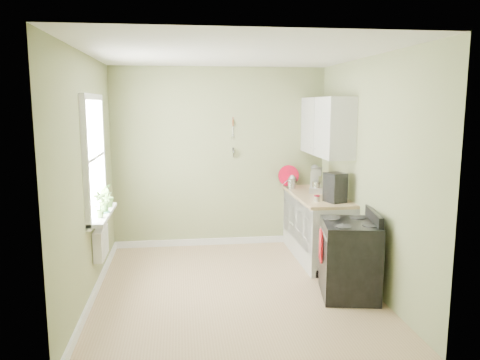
{
  "coord_description": "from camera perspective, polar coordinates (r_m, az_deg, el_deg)",
  "views": [
    {
      "loc": [
        -0.6,
        -5.2,
        2.16
      ],
      "look_at": [
        0.15,
        0.55,
        1.21
      ],
      "focal_mm": 35.0,
      "sensor_mm": 36.0,
      "label": 1
    }
  ],
  "objects": [
    {
      "name": "coffee_maker",
      "position": [
        6.11,
        11.51,
        -0.99
      ],
      "size": [
        0.29,
        0.3,
        0.38
      ],
      "color": "black",
      "rests_on": "countertop"
    },
    {
      "name": "kettle",
      "position": [
        7.0,
        6.33,
        -0.21
      ],
      "size": [
        0.2,
        0.12,
        0.2
      ],
      "color": "silver",
      "rests_on": "countertop"
    },
    {
      "name": "upper_cabinets",
      "position": [
        6.63,
        10.47,
        6.45
      ],
      "size": [
        0.35,
        1.4,
        0.8
      ],
      "primitive_type": "cube",
      "color": "silver",
      "rests_on": "wall_right"
    },
    {
      "name": "wall_left",
      "position": [
        5.36,
        -18.16,
        0.13
      ],
      "size": [
        0.02,
        3.6,
        2.7
      ],
      "primitive_type": "cube",
      "color": "#8E9565",
      "rests_on": "floor"
    },
    {
      "name": "wall_right",
      "position": [
        5.71,
        15.45,
        0.8
      ],
      "size": [
        0.02,
        3.6,
        2.7
      ],
      "primitive_type": "cube",
      "color": "#8E9565",
      "rests_on": "floor"
    },
    {
      "name": "stove",
      "position": [
        5.48,
        13.22,
        -9.3
      ],
      "size": [
        0.73,
        0.8,
        0.98
      ],
      "color": "black",
      "rests_on": "floor"
    },
    {
      "name": "plant_c",
      "position": [
        6.0,
        -15.89,
        -1.8
      ],
      "size": [
        0.19,
        0.19,
        0.29
      ],
      "primitive_type": "imported",
      "rotation": [
        0.0,
        0.0,
        4.52
      ],
      "color": "#4F7B35",
      "rests_on": "window_sill"
    },
    {
      "name": "window_sill",
      "position": [
        5.72,
        -16.38,
        -4.02
      ],
      "size": [
        0.18,
        1.14,
        0.04
      ],
      "primitive_type": "cube",
      "color": "white",
      "rests_on": "wall_left"
    },
    {
      "name": "plant_a",
      "position": [
        5.45,
        -16.76,
        -2.88
      ],
      "size": [
        0.19,
        0.18,
        0.3
      ],
      "primitive_type": "imported",
      "rotation": [
        0.0,
        0.0,
        0.61
      ],
      "color": "#4F7B35",
      "rests_on": "window_sill"
    },
    {
      "name": "ceiling",
      "position": [
        5.27,
        -0.84,
        15.28
      ],
      "size": [
        3.2,
        3.6,
        0.02
      ],
      "primitive_type": "cube",
      "color": "white",
      "rests_on": "wall_back"
    },
    {
      "name": "radiator",
      "position": [
        5.76,
        -16.61,
        -7.33
      ],
      "size": [
        0.12,
        0.5,
        0.35
      ],
      "primitive_type": "cube",
      "color": "white",
      "rests_on": "wall_left"
    },
    {
      "name": "stand_mixer",
      "position": [
        6.78,
        9.31,
        -0.08
      ],
      "size": [
        0.28,
        0.35,
        0.38
      ],
      "color": "#B2B2B7",
      "rests_on": "countertop"
    },
    {
      "name": "window",
      "position": [
        5.62,
        -17.43,
        2.63
      ],
      "size": [
        0.06,
        1.14,
        1.44
      ],
      "color": "white",
      "rests_on": "wall_left"
    },
    {
      "name": "wall_back",
      "position": [
        7.09,
        -2.49,
        2.71
      ],
      "size": [
        3.2,
        0.02,
        2.7
      ],
      "primitive_type": "cube",
      "color": "#8E9565",
      "rests_on": "floor"
    },
    {
      "name": "countertop",
      "position": [
        6.61,
        9.37,
        -1.92
      ],
      "size": [
        0.64,
        1.6,
        0.04
      ],
      "primitive_type": "cube",
      "color": "tan",
      "rests_on": "base_cabinets"
    },
    {
      "name": "floor",
      "position": [
        5.67,
        -0.77,
        -13.21
      ],
      "size": [
        3.2,
        3.6,
        0.02
      ],
      "primitive_type": "cube",
      "color": "#A2805A",
      "rests_on": "ground"
    },
    {
      "name": "wall_utensils",
      "position": [
        7.06,
        -0.86,
        4.44
      ],
      "size": [
        0.02,
        0.14,
        0.58
      ],
      "color": "tan",
      "rests_on": "wall_back"
    },
    {
      "name": "red_tray",
      "position": [
        7.2,
        5.94,
        0.53
      ],
      "size": [
        0.32,
        0.07,
        0.32
      ],
      "primitive_type": "cylinder",
      "rotation": [
        1.45,
        0.0,
        0.03
      ],
      "color": "#A6031D",
      "rests_on": "countertop"
    },
    {
      "name": "base_cabinets",
      "position": [
        6.71,
        9.35,
        -5.73
      ],
      "size": [
        0.6,
        1.6,
        0.87
      ],
      "primitive_type": "cube",
      "color": "silver",
      "rests_on": "floor"
    },
    {
      "name": "jar",
      "position": [
        6.12,
        9.36,
        -2.23
      ],
      "size": [
        0.07,
        0.07,
        0.08
      ],
      "color": "tan",
      "rests_on": "countertop"
    },
    {
      "name": "plant_b",
      "position": [
        5.73,
        -16.3,
        -2.36
      ],
      "size": [
        0.18,
        0.2,
        0.28
      ],
      "primitive_type": "imported",
      "rotation": [
        0.0,
        0.0,
        2.06
      ],
      "color": "#4F7B35",
      "rests_on": "window_sill"
    }
  ]
}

